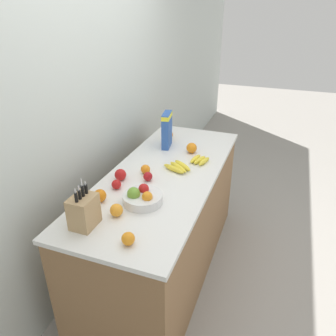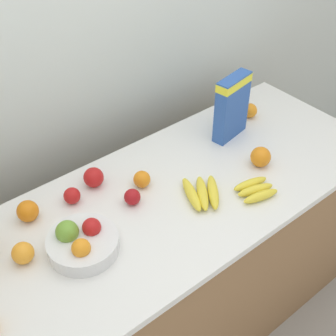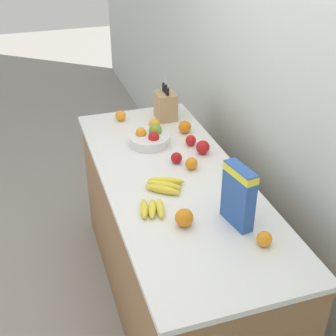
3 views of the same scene
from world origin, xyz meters
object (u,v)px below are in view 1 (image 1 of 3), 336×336
orange_mid_left (116,210)px  orange_front_left (128,239)px  orange_by_cereal (145,169)px  banana_bunch_right (200,160)px  apple_rear (148,176)px  orange_back_center (100,196)px  fruit_bowl (142,197)px  banana_bunch_left (178,167)px  apple_by_knife_block (120,175)px  cereal_box (167,129)px  knife_block (84,211)px  apple_near_bananas (116,184)px  orange_front_right (169,135)px  orange_near_bowl (192,148)px

orange_mid_left → orange_front_left: orange_mid_left is taller
orange_mid_left → orange_by_cereal: bearing=5.7°
banana_bunch_right → apple_rear: 0.48m
orange_by_cereal → orange_back_center: size_ratio=0.85×
apple_rear → orange_mid_left: bearing=179.6°
fruit_bowl → orange_front_left: (-0.38, -0.10, -0.00)m
orange_by_cereal → banana_bunch_right: bearing=-45.0°
banana_bunch_left → apple_by_knife_block: bearing=131.6°
apple_rear → orange_back_center: 0.39m
banana_bunch_left → apple_rear: 0.27m
cereal_box → banana_bunch_right: (-0.20, -0.35, -0.14)m
fruit_bowl → orange_front_left: fruit_bowl is taller
apple_by_knife_block → knife_block: bearing=-173.7°
knife_block → cereal_box: (1.20, -0.04, 0.07)m
knife_block → apple_near_bananas: knife_block is taller
banana_bunch_left → orange_back_center: orange_back_center is taller
orange_by_cereal → orange_front_right: bearing=6.1°
orange_mid_left → orange_front_left: 0.27m
banana_bunch_right → apple_near_bananas: (-0.58, 0.41, 0.01)m
banana_bunch_right → orange_back_center: 0.87m
apple_near_bananas → orange_front_right: orange_front_right is taller
cereal_box → orange_front_right: 0.23m
banana_bunch_left → orange_by_cereal: 0.25m
orange_near_bowl → orange_mid_left: (-1.00, 0.15, -0.01)m
cereal_box → apple_near_bananas: (-0.79, 0.06, -0.13)m
cereal_box → banana_bunch_left: 0.47m
cereal_box → orange_mid_left: cereal_box is taller
apple_near_bananas → orange_by_cereal: bearing=-19.5°
orange_front_left → banana_bunch_left: bearing=1.9°
fruit_bowl → orange_mid_left: size_ratio=3.27×
fruit_bowl → banana_bunch_left: 0.51m
knife_block → banana_bunch_left: bearing=-18.0°
orange_by_cereal → orange_front_left: (-0.74, -0.23, 0.00)m
apple_by_knife_block → orange_front_left: bearing=-149.1°
fruit_bowl → knife_block: bearing=147.8°
knife_block → orange_by_cereal: size_ratio=4.21×
cereal_box → orange_mid_left: size_ratio=3.90×
apple_rear → orange_back_center: bearing=153.4°
cereal_box → banana_bunch_left: (-0.38, -0.23, -0.14)m
orange_near_bowl → orange_by_cereal: bearing=155.9°
knife_block → cereal_box: size_ratio=0.97×
orange_back_center → orange_front_right: bearing=-2.1°
cereal_box → apple_by_knife_block: size_ratio=3.66×
cereal_box → banana_bunch_right: size_ratio=1.65×
orange_front_left → orange_back_center: orange_back_center is taller
orange_front_left → orange_front_right: bearing=11.9°
knife_block → orange_near_bowl: bearing=-13.5°
apple_near_bananas → orange_by_cereal: 0.28m
apple_near_bananas → banana_bunch_right: bearing=-35.3°
knife_block → banana_bunch_left: knife_block is taller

